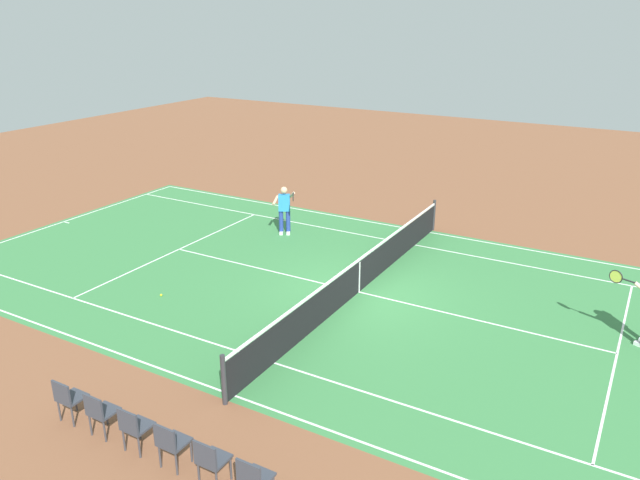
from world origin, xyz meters
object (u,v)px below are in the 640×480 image
spectator_chair_1 (210,459)px  spectator_chair_3 (134,426)px  tennis_player_near (285,208)px  tennis_ball (161,295)px  tennis_net (359,275)px  spectator_chair_0 (253,478)px  spectator_chair_4 (100,411)px  spectator_chair_2 (171,442)px  spectator_chair_5 (68,397)px

spectator_chair_1 → spectator_chair_3: 1.66m
tennis_player_near → spectator_chair_1: 11.87m
tennis_ball → spectator_chair_3: 6.23m
tennis_ball → tennis_net: bearing=-147.4°
spectator_chair_0 → spectator_chair_1: 0.83m
tennis_net → spectator_chair_0: (-2.00, 7.63, 0.03)m
tennis_player_near → spectator_chair_4: 10.96m
tennis_net → tennis_ball: size_ratio=177.27×
spectator_chair_2 → spectator_chair_3: (0.83, 0.00, 0.00)m
spectator_chair_1 → spectator_chair_4: (2.49, 0.00, 0.00)m
spectator_chair_0 → spectator_chair_4: (3.32, 0.00, 0.00)m
spectator_chair_3 → spectator_chair_4: (0.83, 0.00, 0.00)m
spectator_chair_2 → tennis_net: bearing=-87.4°
spectator_chair_1 → spectator_chair_2: (0.83, 0.00, 0.00)m
tennis_net → tennis_player_near: 5.18m
tennis_ball → spectator_chair_0: 8.05m
tennis_ball → spectator_chair_1: 7.40m
tennis_ball → spectator_chair_1: spectator_chair_1 is taller
spectator_chair_0 → spectator_chair_4: same height
spectator_chair_1 → spectator_chair_5: size_ratio=1.00×
tennis_net → spectator_chair_2: 7.64m
tennis_ball → spectator_chair_1: (-5.63, 4.78, 0.49)m
tennis_net → spectator_chair_0: size_ratio=13.30×
tennis_ball → spectator_chair_0: size_ratio=0.08×
spectator_chair_2 → spectator_chair_5: 2.49m
spectator_chair_1 → tennis_net: bearing=-81.3°
spectator_chair_2 → spectator_chair_4: size_ratio=1.00×
spectator_chair_0 → spectator_chair_5: same height
spectator_chair_3 → spectator_chair_4: size_ratio=1.00×
tennis_player_near → spectator_chair_1: tennis_player_near is taller
tennis_ball → spectator_chair_4: bearing=123.4°
spectator_chair_3 → spectator_chair_2: bearing=180.0°
spectator_chair_0 → spectator_chair_4: bearing=0.0°
tennis_net → spectator_chair_3: 7.64m
spectator_chair_1 → spectator_chair_5: same height
spectator_chair_5 → tennis_player_near: bearing=-78.7°
tennis_net → spectator_chair_5: 7.92m
spectator_chair_0 → spectator_chair_3: same height
spectator_chair_4 → spectator_chair_5: bearing=0.0°
spectator_chair_1 → spectator_chair_3: size_ratio=1.00×
spectator_chair_4 → spectator_chair_3: bearing=180.0°
tennis_ball → spectator_chair_0: spectator_chair_0 is taller
tennis_net → tennis_player_near: tennis_player_near is taller
spectator_chair_1 → spectator_chair_4: bearing=0.0°
spectator_chair_1 → spectator_chair_2: size_ratio=1.00×
tennis_player_near → spectator_chair_1: (-5.43, 10.55, -0.41)m
spectator_chair_2 → spectator_chair_3: bearing=0.0°
tennis_ball → spectator_chair_0: bearing=143.5°
spectator_chair_3 → tennis_ball: bearing=-50.2°
tennis_net → spectator_chair_4: bearing=80.2°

